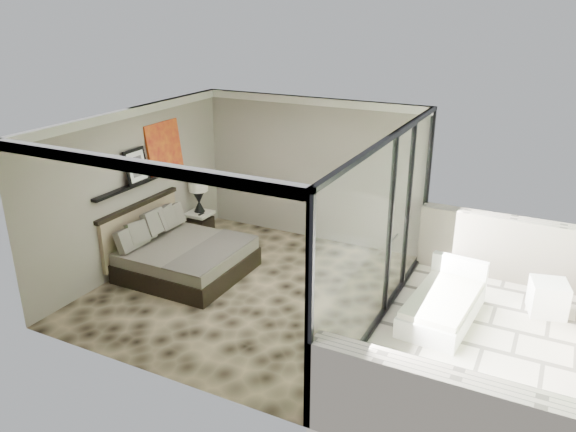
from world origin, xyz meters
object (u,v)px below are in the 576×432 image
at_px(table_lamp, 198,190).
at_px(nightstand, 200,226).
at_px(lounger, 444,304).
at_px(bed, 182,255).
at_px(ottoman, 548,298).

bearing_deg(table_lamp, nightstand, -60.94).
xyz_separation_m(nightstand, lounger, (5.06, -0.92, -0.02)).
xyz_separation_m(bed, nightstand, (-0.66, 1.47, -0.09)).
relative_size(bed, lounger, 1.10).
height_order(nightstand, table_lamp, table_lamp).
bearing_deg(lounger, bed, -168.38).
relative_size(bed, ottoman, 3.85).
relative_size(nightstand, lounger, 0.26).
relative_size(nightstand, ottoman, 0.90).
bearing_deg(lounger, table_lamp, 173.77).
bearing_deg(nightstand, table_lamp, 122.36).
bearing_deg(table_lamp, lounger, -10.73).
bearing_deg(ottoman, bed, -166.49).
xyz_separation_m(bed, table_lamp, (-0.68, 1.51, 0.64)).
xyz_separation_m(nightstand, ottoman, (6.43, -0.08, 0.03)).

